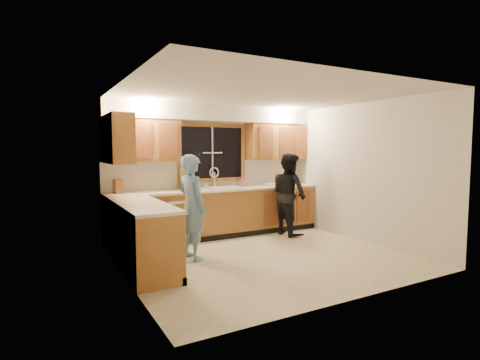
% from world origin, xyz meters
% --- Properties ---
extents(floor, '(4.20, 4.20, 0.00)m').
position_xyz_m(floor, '(0.00, 0.00, 0.00)').
color(floor, '#C3B996').
rests_on(floor, ground).
extents(ceiling, '(4.20, 4.20, 0.00)m').
position_xyz_m(ceiling, '(0.00, 0.00, 2.50)').
color(ceiling, silver).
extents(wall_back, '(4.20, 0.00, 4.20)m').
position_xyz_m(wall_back, '(0.00, 1.90, 1.25)').
color(wall_back, silver).
rests_on(wall_back, ground).
extents(wall_left, '(0.00, 3.80, 3.80)m').
position_xyz_m(wall_left, '(-2.10, 0.00, 1.25)').
color(wall_left, silver).
rests_on(wall_left, ground).
extents(wall_right, '(0.00, 3.80, 3.80)m').
position_xyz_m(wall_right, '(2.10, 0.00, 1.25)').
color(wall_right, silver).
rests_on(wall_right, ground).
extents(base_cabinets_back, '(4.20, 0.60, 0.88)m').
position_xyz_m(base_cabinets_back, '(0.00, 1.60, 0.44)').
color(base_cabinets_back, '#A76D30').
rests_on(base_cabinets_back, ground).
extents(base_cabinets_left, '(0.60, 1.90, 0.88)m').
position_xyz_m(base_cabinets_left, '(-1.80, 0.35, 0.44)').
color(base_cabinets_left, '#A76D30').
rests_on(base_cabinets_left, ground).
extents(countertop_back, '(4.20, 0.63, 0.04)m').
position_xyz_m(countertop_back, '(0.00, 1.58, 0.90)').
color(countertop_back, '#F6E8CF').
rests_on(countertop_back, base_cabinets_back).
extents(countertop_left, '(0.63, 1.90, 0.04)m').
position_xyz_m(countertop_left, '(-1.79, 0.35, 0.90)').
color(countertop_left, '#F6E8CF').
rests_on(countertop_left, base_cabinets_left).
extents(upper_cabinets_left, '(1.35, 0.33, 0.75)m').
position_xyz_m(upper_cabinets_left, '(-1.43, 1.73, 1.83)').
color(upper_cabinets_left, '#A76D30').
rests_on(upper_cabinets_left, wall_back).
extents(upper_cabinets_right, '(1.35, 0.33, 0.75)m').
position_xyz_m(upper_cabinets_right, '(1.43, 1.73, 1.83)').
color(upper_cabinets_right, '#A76D30').
rests_on(upper_cabinets_right, wall_back).
extents(upper_cabinets_return, '(0.33, 0.90, 0.75)m').
position_xyz_m(upper_cabinets_return, '(-1.94, 1.12, 1.83)').
color(upper_cabinets_return, '#A76D30').
rests_on(upper_cabinets_return, wall_left).
extents(soffit, '(4.20, 0.35, 0.30)m').
position_xyz_m(soffit, '(0.00, 1.72, 2.35)').
color(soffit, silver).
rests_on(soffit, wall_back).
extents(window_frame, '(1.44, 0.03, 1.14)m').
position_xyz_m(window_frame, '(0.00, 1.89, 1.60)').
color(window_frame, black).
rests_on(window_frame, wall_back).
extents(sink, '(0.86, 0.52, 0.57)m').
position_xyz_m(sink, '(0.00, 1.60, 0.86)').
color(sink, white).
rests_on(sink, countertop_back).
extents(dishwasher, '(0.60, 0.56, 0.82)m').
position_xyz_m(dishwasher, '(-0.85, 1.59, 0.41)').
color(dishwasher, silver).
rests_on(dishwasher, floor).
extents(stove, '(0.58, 0.75, 0.90)m').
position_xyz_m(stove, '(-1.80, -0.22, 0.45)').
color(stove, silver).
rests_on(stove, floor).
extents(man, '(0.48, 0.64, 1.59)m').
position_xyz_m(man, '(-1.01, 0.44, 0.80)').
color(man, '#699AC8').
rests_on(man, floor).
extents(woman, '(0.61, 0.78, 1.59)m').
position_xyz_m(woman, '(1.26, 1.06, 0.80)').
color(woman, black).
rests_on(woman, floor).
extents(knife_block, '(0.16, 0.15, 0.24)m').
position_xyz_m(knife_block, '(-1.85, 1.70, 1.04)').
color(knife_block, brown).
rests_on(knife_block, countertop_back).
extents(cutting_board, '(0.31, 0.14, 0.40)m').
position_xyz_m(cutting_board, '(-0.55, 1.82, 1.12)').
color(cutting_board, tan).
rests_on(cutting_board, countertop_back).
extents(dish_crate, '(0.35, 0.34, 0.13)m').
position_xyz_m(dish_crate, '(-0.58, 1.61, 0.98)').
color(dish_crate, green).
rests_on(dish_crate, countertop_back).
extents(soap_bottle, '(0.10, 0.10, 0.20)m').
position_xyz_m(soap_bottle, '(0.58, 1.71, 1.02)').
color(soap_bottle, '#DA5282').
rests_on(soap_bottle, countertop_back).
extents(bowl, '(0.26, 0.26, 0.05)m').
position_xyz_m(bowl, '(1.13, 1.55, 0.94)').
color(bowl, silver).
rests_on(bowl, countertop_back).
extents(can_left, '(0.09, 0.09, 0.13)m').
position_xyz_m(can_left, '(-0.34, 1.49, 0.99)').
color(can_left, beige).
rests_on(can_left, countertop_back).
extents(can_right, '(0.08, 0.08, 0.13)m').
position_xyz_m(can_right, '(-0.33, 1.46, 0.99)').
color(can_right, beige).
rests_on(can_right, countertop_back).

